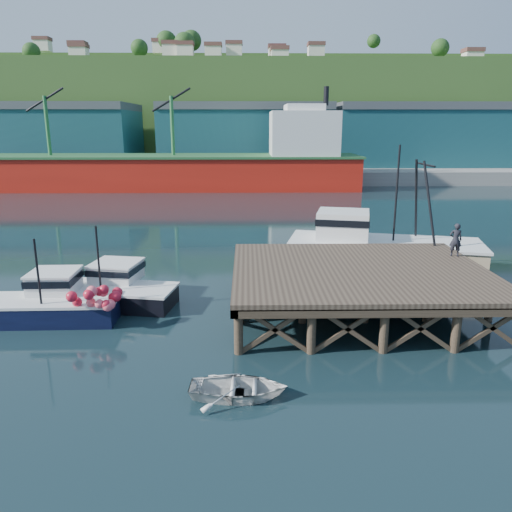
{
  "coord_description": "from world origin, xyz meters",
  "views": [
    {
      "loc": [
        0.14,
        -22.72,
        8.72
      ],
      "look_at": [
        0.61,
        2.0,
        2.2
      ],
      "focal_mm": 35.0,
      "sensor_mm": 36.0,
      "label": 1
    }
  ],
  "objects_px": {
    "boat_black": "(110,289)",
    "dockworker": "(456,240)",
    "dinghy": "(239,388)",
    "boat_navy": "(50,302)",
    "trawler": "(380,247)"
  },
  "relations": [
    {
      "from": "boat_navy",
      "to": "dockworker",
      "type": "xyz_separation_m",
      "value": [
        19.88,
        2.95,
        2.18
      ]
    },
    {
      "from": "trawler",
      "to": "dockworker",
      "type": "height_order",
      "value": "trawler"
    },
    {
      "from": "dinghy",
      "to": "dockworker",
      "type": "relative_size",
      "value": 1.87
    },
    {
      "from": "boat_black",
      "to": "dockworker",
      "type": "height_order",
      "value": "boat_black"
    },
    {
      "from": "dinghy",
      "to": "dockworker",
      "type": "height_order",
      "value": "dockworker"
    },
    {
      "from": "dockworker",
      "to": "trawler",
      "type": "bearing_deg",
      "value": -48.81
    },
    {
      "from": "boat_navy",
      "to": "dockworker",
      "type": "height_order",
      "value": "boat_navy"
    },
    {
      "from": "dinghy",
      "to": "dockworker",
      "type": "xyz_separation_m",
      "value": [
        11.05,
        10.06,
        2.65
      ]
    },
    {
      "from": "dinghy",
      "to": "boat_navy",
      "type": "bearing_deg",
      "value": 53.78
    },
    {
      "from": "boat_navy",
      "to": "trawler",
      "type": "height_order",
      "value": "trawler"
    },
    {
      "from": "trawler",
      "to": "dinghy",
      "type": "distance_m",
      "value": 16.75
    },
    {
      "from": "boat_navy",
      "to": "trawler",
      "type": "distance_m",
      "value": 18.73
    },
    {
      "from": "boat_navy",
      "to": "dinghy",
      "type": "distance_m",
      "value": 11.34
    },
    {
      "from": "trawler",
      "to": "dinghy",
      "type": "bearing_deg",
      "value": -106.96
    },
    {
      "from": "dockworker",
      "to": "dinghy",
      "type": "bearing_deg",
      "value": 52.23
    }
  ]
}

